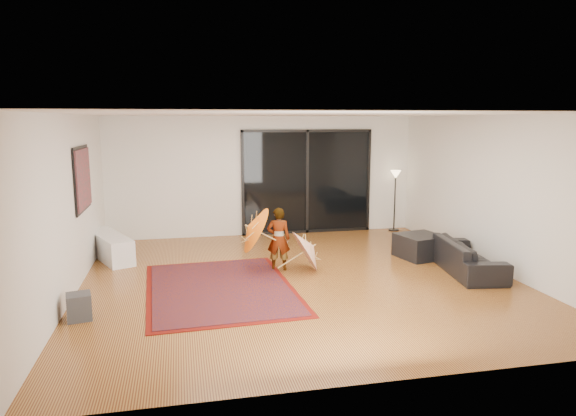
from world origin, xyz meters
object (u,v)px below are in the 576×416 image
object	(u,v)px
sofa	(467,256)
ottoman	(420,246)
media_console	(109,246)
child	(279,239)

from	to	relation	value
sofa	ottoman	world-z (taller)	sofa
sofa	ottoman	xyz separation A→B (m)	(-0.36, 1.03, -0.05)
sofa	ottoman	size ratio (longest dim) A/B	2.43
media_console	ottoman	bearing A→B (deg)	-35.38
sofa	child	bearing A→B (deg)	84.61
child	ottoman	bearing A→B (deg)	-162.77
media_console	sofa	xyz separation A→B (m)	(6.20, -2.21, 0.04)
media_console	ottoman	world-z (taller)	media_console
sofa	media_console	bearing A→B (deg)	79.08
media_console	child	bearing A→B (deg)	-49.03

